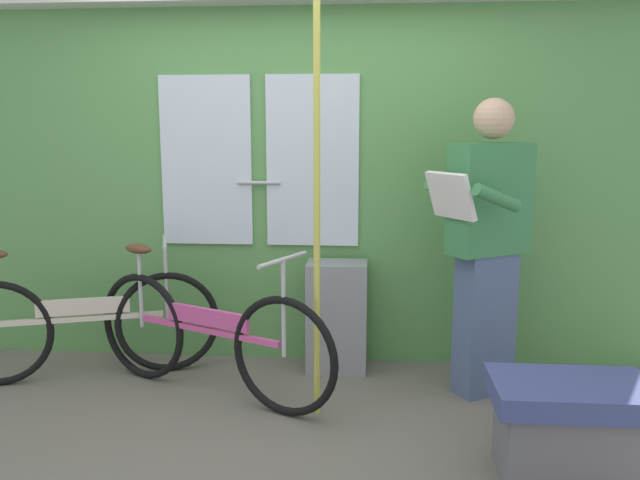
# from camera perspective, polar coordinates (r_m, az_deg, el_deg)

# --- Properties ---
(ground_plane) EXTENTS (5.88, 4.09, 0.04)m
(ground_plane) POSITION_cam_1_polar(r_m,az_deg,el_deg) (3.37, -5.31, -17.80)
(ground_plane) COLOR #666056
(train_door_wall) EXTENTS (4.88, 0.28, 2.35)m
(train_door_wall) POSITION_cam_1_polar(r_m,az_deg,el_deg) (4.22, -2.74, 5.52)
(train_door_wall) COLOR #56934C
(train_door_wall) RESTS_ON ground_plane
(bicycle_near_door) EXTENTS (1.59, 0.66, 0.86)m
(bicycle_near_door) POSITION_cam_1_polar(r_m,az_deg,el_deg) (4.25, -20.43, -7.04)
(bicycle_near_door) COLOR black
(bicycle_near_door) RESTS_ON ground_plane
(bicycle_leaning_behind) EXTENTS (1.57, 0.82, 0.88)m
(bicycle_leaning_behind) POSITION_cam_1_polar(r_m,az_deg,el_deg) (3.80, -10.09, -8.43)
(bicycle_leaning_behind) COLOR black
(bicycle_leaning_behind) RESTS_ON ground_plane
(passenger_reading_newspaper) EXTENTS (0.63, 0.58, 1.72)m
(passenger_reading_newspaper) POSITION_cam_1_polar(r_m,az_deg,el_deg) (3.77, 14.69, -0.17)
(passenger_reading_newspaper) COLOR slate
(passenger_reading_newspaper) RESTS_ON ground_plane
(trash_bin_by_wall) EXTENTS (0.38, 0.28, 0.71)m
(trash_bin_by_wall) POSITION_cam_1_polar(r_m,az_deg,el_deg) (4.14, 1.52, -6.83)
(trash_bin_by_wall) COLOR gray
(trash_bin_by_wall) RESTS_ON ground_plane
(handrail_pole) EXTENTS (0.04, 0.04, 2.31)m
(handrail_pole) POSITION_cam_1_polar(r_m,az_deg,el_deg) (3.33, -0.29, 3.21)
(handrail_pole) COLOR #C6C14C
(handrail_pole) RESTS_ON ground_plane
(bench_seat_corner) EXTENTS (0.70, 0.44, 0.45)m
(bench_seat_corner) POSITION_cam_1_polar(r_m,az_deg,el_deg) (3.14, 21.46, -15.31)
(bench_seat_corner) COLOR #3D477F
(bench_seat_corner) RESTS_ON ground_plane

